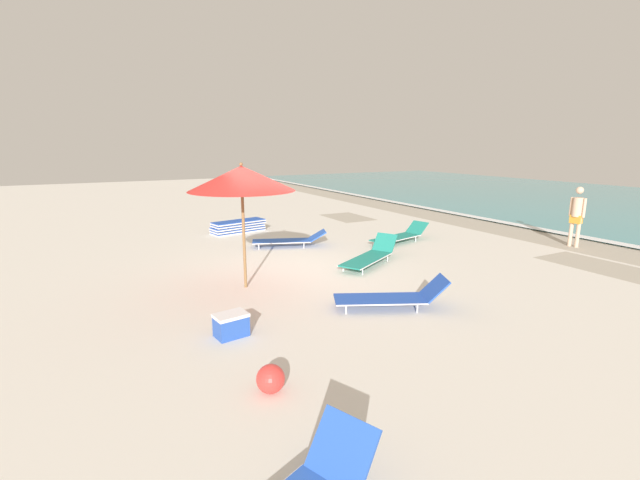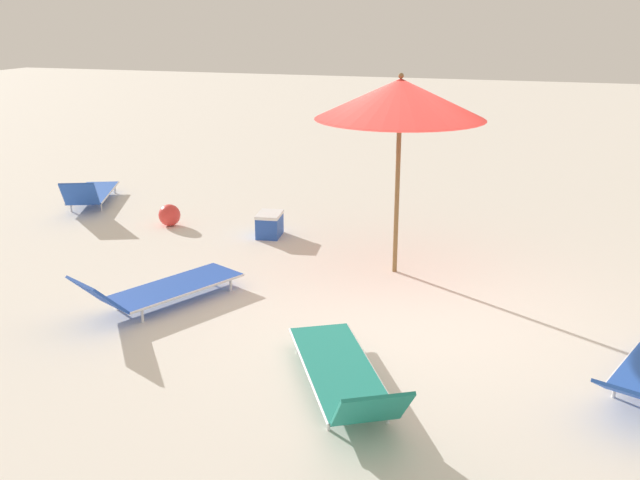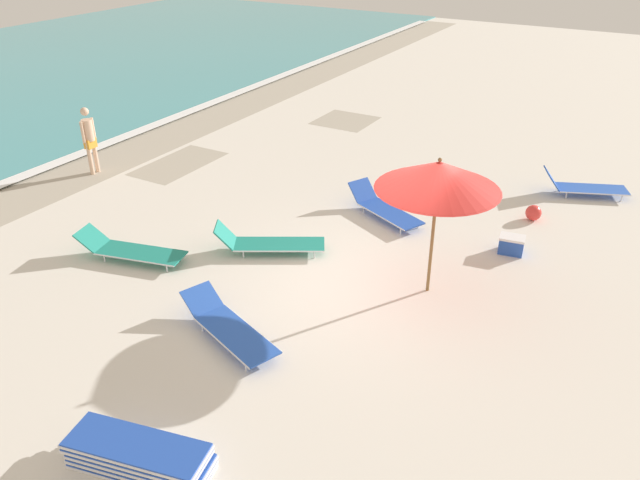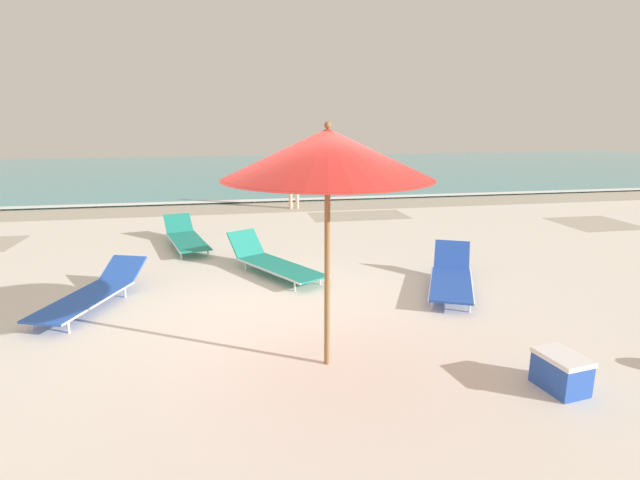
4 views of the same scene
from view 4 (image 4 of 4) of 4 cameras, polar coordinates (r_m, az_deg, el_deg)
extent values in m
cube|color=silver|center=(6.44, -3.79, -11.10)|extent=(60.00, 60.00, 0.16)
cube|color=#AFA492|center=(15.35, -8.13, 3.76)|extent=(57.00, 2.20, 0.00)
cube|color=#AFA492|center=(13.87, 4.43, 2.79)|extent=(2.66, 1.41, 0.00)
cube|color=#AFA492|center=(14.62, 28.89, 1.68)|extent=(1.82, 1.80, 0.00)
cube|color=teal|center=(25.99, -9.35, 7.82)|extent=(60.00, 19.90, 0.06)
cube|color=white|center=(16.17, -8.29, 4.48)|extent=(56.00, 0.44, 0.01)
cylinder|color=olive|center=(5.22, 0.83, -2.77)|extent=(0.06, 0.06, 2.28)
cone|color=red|center=(5.02, 0.88, 9.81)|extent=(2.15, 2.15, 0.50)
cylinder|color=#A4221E|center=(5.04, 0.87, 7.10)|extent=(2.08, 2.08, 0.01)
sphere|color=olive|center=(5.01, 0.89, 13.00)|extent=(0.07, 0.07, 0.07)
cube|color=blue|center=(7.85, 14.76, -4.91)|extent=(1.24, 1.74, 0.03)
cylinder|color=silver|center=(7.85, 12.56, -4.78)|extent=(0.73, 1.50, 0.03)
cylinder|color=silver|center=(7.86, 16.95, -5.03)|extent=(0.73, 1.50, 0.03)
cube|color=blue|center=(8.77, 14.84, -1.63)|extent=(0.70, 0.62, 0.41)
cylinder|color=silver|center=(7.28, 12.69, -7.07)|extent=(0.03, 0.03, 0.16)
cylinder|color=silver|center=(7.29, 16.73, -7.30)|extent=(0.03, 0.03, 0.16)
cylinder|color=silver|center=(8.49, 13.00, -4.06)|extent=(0.03, 0.03, 0.16)
cylinder|color=silver|center=(8.49, 16.44, -4.26)|extent=(0.03, 0.03, 0.16)
cube|color=#1E8475|center=(10.56, -14.86, -0.14)|extent=(1.01, 1.85, 0.03)
cylinder|color=silver|center=(10.51, -16.47, -0.31)|extent=(0.45, 1.72, 0.03)
cylinder|color=silver|center=(10.61, -13.27, 0.02)|extent=(0.45, 1.72, 0.03)
cube|color=#1E8475|center=(11.58, -15.89, 1.86)|extent=(0.67, 0.58, 0.36)
cylinder|color=silver|center=(9.88, -15.57, -1.69)|extent=(0.03, 0.03, 0.16)
cylinder|color=silver|center=(9.97, -12.69, -1.39)|extent=(0.03, 0.03, 0.16)
cylinder|color=silver|center=(11.20, -16.74, 0.02)|extent=(0.03, 0.03, 0.16)
cylinder|color=silver|center=(11.28, -14.19, 0.28)|extent=(0.03, 0.03, 0.16)
cube|color=#1E8475|center=(8.46, -4.49, -3.13)|extent=(1.43, 1.89, 0.03)
cylinder|color=silver|center=(8.29, -6.16, -3.51)|extent=(0.93, 1.60, 0.03)
cylinder|color=silver|center=(8.63, -2.88, -2.76)|extent=(0.93, 1.60, 0.03)
cube|color=#1E8475|center=(9.28, -8.49, -0.38)|extent=(0.69, 0.61, 0.44)
cylinder|color=silver|center=(7.80, -2.89, -5.31)|extent=(0.03, 0.03, 0.16)
cylinder|color=silver|center=(8.10, -0.02, -4.55)|extent=(0.03, 0.03, 0.16)
cylinder|color=silver|center=(8.92, -8.51, -2.99)|extent=(0.03, 0.03, 0.16)
cylinder|color=silver|center=(9.19, -5.82, -2.41)|extent=(0.03, 0.03, 0.16)
cube|color=blue|center=(7.68, -25.58, -6.25)|extent=(1.15, 1.77, 0.03)
cylinder|color=silver|center=(7.85, -27.38, -6.03)|extent=(0.61, 1.57, 0.03)
cylinder|color=silver|center=(7.51, -23.70, -6.48)|extent=(0.61, 1.57, 0.03)
cube|color=blue|center=(8.48, -21.57, -3.06)|extent=(0.71, 0.66, 0.30)
cylinder|color=silver|center=(7.39, -30.03, -8.33)|extent=(0.03, 0.03, 0.16)
cylinder|color=silver|center=(7.08, -26.81, -8.86)|extent=(0.03, 0.03, 0.16)
cylinder|color=silver|center=(8.35, -24.42, -5.27)|extent=(0.03, 0.03, 0.16)
cylinder|color=silver|center=(8.08, -21.40, -5.59)|extent=(0.03, 0.03, 0.16)
cylinder|color=beige|center=(14.92, -2.63, 5.34)|extent=(0.11, 0.11, 0.90)
cylinder|color=beige|center=(14.88, -3.39, 5.31)|extent=(0.11, 0.11, 0.90)
cube|color=gold|center=(14.85, -3.03, 6.74)|extent=(0.31, 0.20, 0.24)
cylinder|color=beige|center=(14.81, -3.05, 8.10)|extent=(0.27, 0.27, 0.55)
cylinder|color=beige|center=(14.85, -2.34, 8.10)|extent=(0.08, 0.08, 0.55)
cylinder|color=beige|center=(14.78, -3.75, 8.06)|extent=(0.08, 0.08, 0.55)
sphere|color=beige|center=(14.77, -3.07, 9.97)|extent=(0.21, 0.21, 0.21)
cube|color=blue|center=(5.64, 25.80, -13.64)|extent=(0.41, 0.53, 0.32)
cube|color=white|center=(5.56, 26.01, -11.93)|extent=(0.42, 0.55, 0.05)
camera|label=1|loc=(9.60, 66.63, 7.40)|focal=24.00mm
camera|label=2|loc=(13.75, -14.59, 16.14)|focal=40.00mm
camera|label=3|loc=(9.29, -94.49, 22.80)|focal=35.00mm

